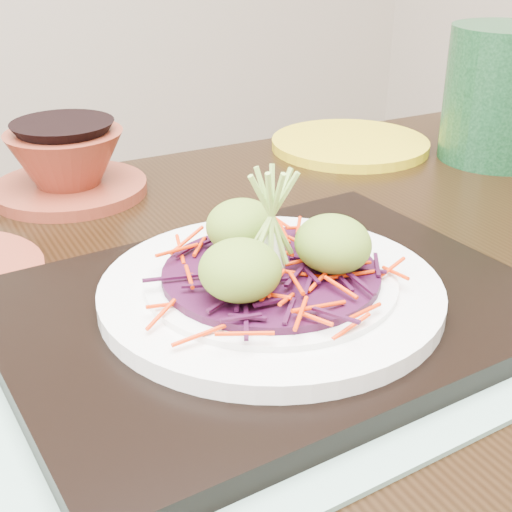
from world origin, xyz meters
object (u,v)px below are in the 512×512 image
white_plate (271,289)px  yellow_plate (350,144)px  dining_table (233,398)px  terracotta_bowl_set (67,167)px  serving_tray (271,309)px  green_jar (502,95)px

white_plate → yellow_plate: white_plate is taller
white_plate → dining_table: bearing=100.8°
terracotta_bowl_set → serving_tray: bearing=-84.1°
yellow_plate → green_jar: size_ratio=1.27×
serving_tray → yellow_plate: bearing=44.2°
serving_tray → yellow_plate: serving_tray is taller
green_jar → white_plate: bearing=-158.0°
white_plate → terracotta_bowl_set: terracotta_bowl_set is taller
serving_tray → yellow_plate: 0.44m
terracotta_bowl_set → green_jar: bearing=-18.3°
serving_tray → terracotta_bowl_set: size_ratio=1.77×
dining_table → green_jar: size_ratio=7.42×
serving_tray → green_jar: green_jar is taller
dining_table → terracotta_bowl_set: bearing=99.3°
white_plate → green_jar: bearing=22.0°
white_plate → green_jar: (0.45, 0.18, 0.05)m
white_plate → yellow_plate: bearing=43.4°
green_jar → terracotta_bowl_set: bearing=161.7°
dining_table → serving_tray: serving_tray is taller
white_plate → green_jar: green_jar is taller
dining_table → yellow_plate: size_ratio=5.84×
yellow_plate → terracotta_bowl_set: bearing=174.6°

